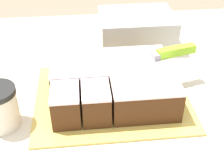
{
  "coord_description": "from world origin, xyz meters",
  "views": [
    {
      "loc": [
        -0.1,
        -0.63,
        1.39
      ],
      "look_at": [
        -0.03,
        -0.0,
        0.94
      ],
      "focal_mm": 50.0,
      "sensor_mm": 36.0,
      "label": 1
    }
  ],
  "objects_px": {
    "cake": "(113,84)",
    "cake_board": "(112,98)",
    "storage_box": "(136,30)",
    "knife": "(163,54)"
  },
  "relations": [
    {
      "from": "cake_board",
      "to": "storage_box",
      "type": "distance_m",
      "value": 0.31
    },
    {
      "from": "knife",
      "to": "storage_box",
      "type": "distance_m",
      "value": 0.25
    },
    {
      "from": "cake_board",
      "to": "cake",
      "type": "distance_m",
      "value": 0.04
    },
    {
      "from": "knife",
      "to": "storage_box",
      "type": "bearing_deg",
      "value": -98.45
    },
    {
      "from": "cake",
      "to": "storage_box",
      "type": "relative_size",
      "value": 1.28
    },
    {
      "from": "knife",
      "to": "storage_box",
      "type": "relative_size",
      "value": 1.34
    },
    {
      "from": "knife",
      "to": "cake",
      "type": "bearing_deg",
      "value": 4.76
    },
    {
      "from": "cake_board",
      "to": "knife",
      "type": "height_order",
      "value": "knife"
    },
    {
      "from": "cake",
      "to": "cake_board",
      "type": "bearing_deg",
      "value": -145.19
    },
    {
      "from": "cake",
      "to": "knife",
      "type": "relative_size",
      "value": 0.95
    }
  ]
}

